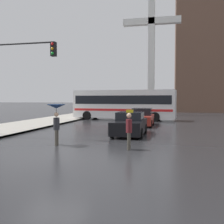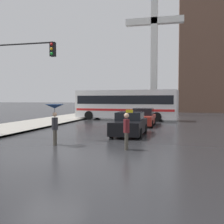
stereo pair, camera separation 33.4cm
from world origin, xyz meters
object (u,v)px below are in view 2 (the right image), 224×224
taxi (129,124)px  monument_cross (154,41)px  traffic_light (18,69)px  sedan_red (143,118)px  pedestrian_with_umbrella (55,113)px  pedestrian_man (126,129)px  city_bus (126,103)px

taxi → monument_cross: bearing=-89.3°
traffic_light → monument_cross: size_ratio=0.31×
taxi → sedan_red: (0.13, 6.10, 0.00)m
sedan_red → pedestrian_with_umbrella: pedestrian_with_umbrella is taller
traffic_light → pedestrian_man: bearing=-17.5°
city_bus → traffic_light: 15.07m
traffic_light → pedestrian_with_umbrella: bearing=-29.8°
sedan_red → pedestrian_with_umbrella: (-3.09, -10.57, 0.90)m
pedestrian_man → traffic_light: bearing=-106.8°
sedan_red → traffic_light: (-6.31, -8.72, 3.37)m
pedestrian_man → taxi: bearing=-170.9°
pedestrian_with_umbrella → monument_cross: size_ratio=0.11×
sedan_red → city_bus: size_ratio=0.39×
sedan_red → traffic_light: size_ratio=0.75×
taxi → traffic_light: traffic_light is taller
traffic_light → monument_cross: bearing=76.3°
monument_cross → pedestrian_with_umbrella: bearing=-95.9°
taxi → pedestrian_man: bearing=98.3°
sedan_red → monument_cross: bearing=-88.5°
taxi → city_bus: 12.13m
pedestrian_man → traffic_light: traffic_light is taller
city_bus → pedestrian_with_umbrella: bearing=-176.8°
traffic_light → monument_cross: 25.77m
pedestrian_man → city_bus: bearing=-168.4°
taxi → pedestrian_with_umbrella: size_ratio=2.09×
sedan_red → pedestrian_with_umbrella: 11.04m
taxi → pedestrian_man: (0.70, -4.79, 0.29)m
pedestrian_man → traffic_light: (-6.89, 2.17, 3.09)m
city_bus → traffic_light: bearing=170.5°
city_bus → monument_cross: (2.22, 9.81, 8.68)m
monument_cross → traffic_light: bearing=-103.7°
city_bus → traffic_light: (-3.70, -14.44, 2.25)m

